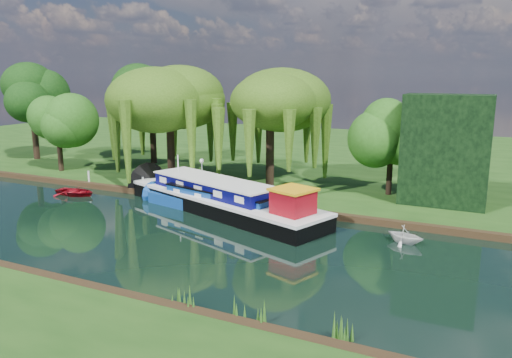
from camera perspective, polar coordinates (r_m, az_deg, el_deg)
The scene contains 16 objects.
ground at distance 34.21m, azimuth -16.22°, elevation -5.32°, with size 120.00×120.00×0.00m, color black.
far_bank at distance 62.90m, azimuth 4.87°, elevation 3.10°, with size 120.00×52.00×0.45m, color #193E11.
dutch_barge at distance 36.29m, azimuth -3.75°, elevation -2.35°, with size 18.04×9.66×3.74m.
narrowboat at distance 35.93m, azimuth -4.44°, elevation -2.93°, with size 13.04×5.04×1.88m.
red_dinghy at distance 44.05m, azimuth -19.91°, elevation -1.73°, with size 2.56×3.58×0.74m, color maroon.
white_cruiser at distance 31.22m, azimuth 16.61°, elevation -7.02°, with size 1.94×2.25×1.19m, color silver.
willow_left at distance 45.73m, azimuth -9.90°, elevation 8.77°, with size 8.07×8.07×9.67m.
willow_right at distance 41.71m, azimuth 1.64°, elevation 8.03°, with size 7.40×7.40×9.01m.
tree_far_left at distance 52.46m, azimuth -21.76°, elevation 6.29°, with size 4.53×4.53×7.30m.
tree_far_back at distance 60.86m, azimuth -24.26°, elevation 8.33°, with size 5.69×5.69×9.56m.
tree_far_mid at distance 54.01m, azimuth -11.86°, elevation 8.67°, with size 5.82×5.82×9.53m.
tree_far_right at distance 40.37m, azimuth 15.22°, elevation 4.50°, with size 3.97×3.97×6.49m.
conifer_hedge at distance 38.56m, azimuth 20.83°, elevation 3.08°, with size 6.00×3.00×8.00m, color black.
lamppost at distance 41.49m, azimuth -6.20°, elevation 1.53°, with size 0.36×0.36×2.56m.
mooring_posts at distance 40.61m, azimuth -8.92°, elevation -0.89°, with size 19.16×0.16×1.00m.
reeds_near at distance 24.38m, azimuth -16.11°, elevation -11.06°, with size 33.70×1.50×1.10m.
Camera 1 is at (22.24, -24.03, 9.91)m, focal length 35.00 mm.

